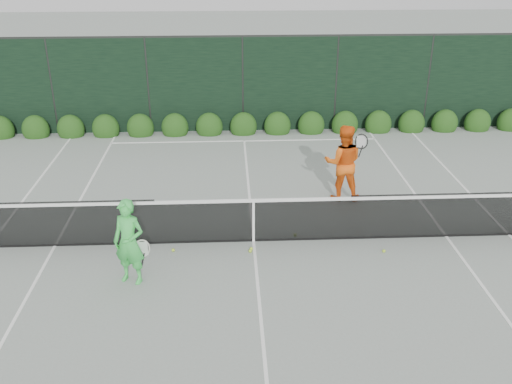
{
  "coord_description": "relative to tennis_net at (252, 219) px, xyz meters",
  "views": [
    {
      "loc": [
        -0.47,
        -10.47,
        5.87
      ],
      "look_at": [
        0.07,
        0.3,
        1.0
      ],
      "focal_mm": 40.0,
      "sensor_mm": 36.0,
      "label": 1
    }
  ],
  "objects": [
    {
      "name": "ground",
      "position": [
        0.02,
        0.0,
        -0.53
      ],
      "size": [
        80.0,
        80.0,
        0.0
      ],
      "primitive_type": "plane",
      "color": "gray",
      "rests_on": "ground"
    },
    {
      "name": "tennis_net",
      "position": [
        0.0,
        0.0,
        0.0
      ],
      "size": [
        12.9,
        0.1,
        1.07
      ],
      "color": "black",
      "rests_on": "ground"
    },
    {
      "name": "player_woman",
      "position": [
        -2.29,
        -1.38,
        0.29
      ],
      "size": [
        0.7,
        0.57,
        1.64
      ],
      "rotation": [
        0.0,
        0.0,
        -0.35
      ],
      "color": "#3CCF50",
      "rests_on": "ground"
    },
    {
      "name": "player_man",
      "position": [
        2.25,
        2.04,
        0.4
      ],
      "size": [
        0.99,
        0.82,
        1.86
      ],
      "rotation": [
        0.0,
        0.0,
        3.01
      ],
      "color": "orange",
      "rests_on": "ground"
    },
    {
      "name": "court_lines",
      "position": [
        0.02,
        0.0,
        -0.53
      ],
      "size": [
        11.03,
        23.83,
        0.01
      ],
      "color": "white",
      "rests_on": "ground"
    },
    {
      "name": "windscreen_fence",
      "position": [
        0.02,
        -2.71,
        0.98
      ],
      "size": [
        32.0,
        21.07,
        3.06
      ],
      "color": "black",
      "rests_on": "ground"
    },
    {
      "name": "hedge_row",
      "position": [
        0.02,
        7.15,
        -0.3
      ],
      "size": [
        31.66,
        0.65,
        0.94
      ],
      "color": "#173B10",
      "rests_on": "ground"
    },
    {
      "name": "tennis_balls",
      "position": [
        0.37,
        -0.32,
        -0.5
      ],
      "size": [
        4.34,
        0.84,
        0.07
      ],
      "color": "#B1D830",
      "rests_on": "ground"
    }
  ]
}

